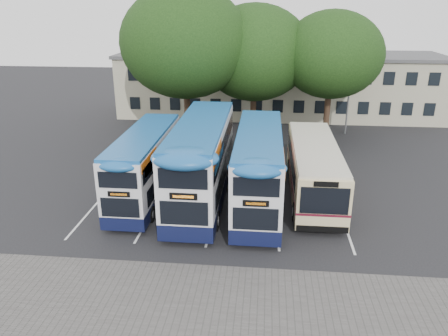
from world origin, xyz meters
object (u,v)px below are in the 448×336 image
lamp_post (351,76)px  bus_dd_mid (202,158)px  bus_single (314,166)px  tree_mid (255,53)px  bus_dd_left (146,162)px  bus_dd_right (259,165)px  tree_right (332,55)px  tree_left (185,43)px

lamp_post → bus_dd_mid: size_ratio=0.80×
bus_dd_mid → bus_single: 6.76m
tree_mid → bus_single: size_ratio=1.03×
lamp_post → bus_dd_left: 20.74m
bus_dd_mid → bus_dd_left: bearing=-179.9°
bus_dd_right → tree_right: bearing=68.2°
lamp_post → tree_mid: bearing=-172.6°
lamp_post → tree_right: 3.38m
tree_mid → bus_single: (4.09, -12.49, -5.27)m
bus_dd_mid → bus_dd_right: size_ratio=1.08×
lamp_post → tree_mid: size_ratio=0.82×
tree_left → bus_dd_mid: 13.25m
bus_dd_left → bus_single: (9.90, 1.44, -0.39)m
lamp_post → tree_right: size_ratio=0.86×
tree_mid → bus_dd_left: size_ratio=1.15×
tree_right → bus_dd_right: size_ratio=1.01×
tree_right → tree_mid: bearing=172.7°
bus_dd_mid → tree_mid: bearing=79.9°
bus_dd_left → bus_dd_right: (6.62, -0.40, 0.20)m
tree_right → bus_dd_left: (-12.03, -13.13, -4.86)m
bus_single → bus_dd_right: bearing=-150.7°
lamp_post → tree_right: tree_right is taller
tree_right → bus_dd_left: tree_right is taller
tree_mid → bus_dd_mid: tree_mid is taller
lamp_post → bus_single: size_ratio=0.85×
tree_left → bus_single: (9.50, -10.30, -6.21)m
tree_left → tree_right: (11.63, 1.39, -0.95)m
bus_dd_mid → bus_dd_right: bus_dd_mid is taller
tree_mid → bus_dd_right: (0.81, -14.33, -4.67)m
lamp_post → tree_mid: 8.52m
tree_left → bus_dd_right: bearing=-62.9°
tree_left → bus_single: tree_left is taller
tree_left → bus_dd_right: size_ratio=1.19×
tree_left → bus_single: bearing=-47.3°
bus_dd_left → bus_single: 10.01m
tree_mid → bus_dd_right: bearing=-86.8°
tree_right → bus_single: (-2.13, -11.69, -5.26)m
bus_single → bus_dd_left: bearing=-171.7°
tree_mid → tree_right: size_ratio=1.04×
lamp_post → bus_dd_right: lamp_post is taller
tree_left → tree_right: bearing=6.8°
lamp_post → bus_single: lamp_post is taller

